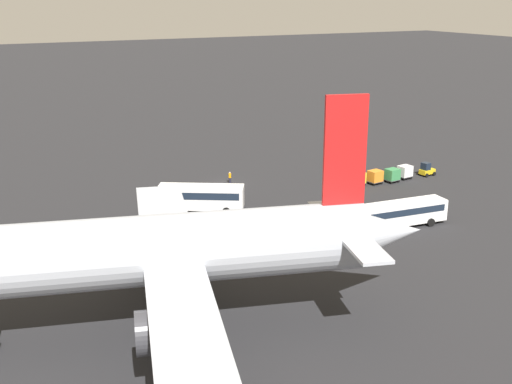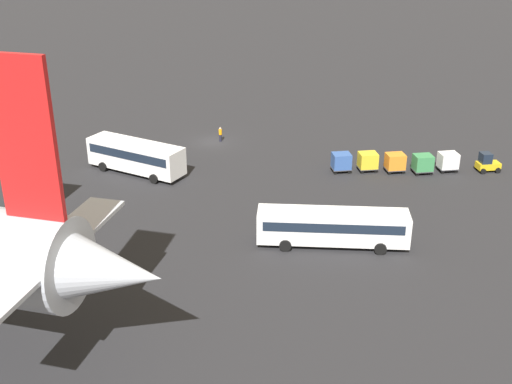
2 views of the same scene
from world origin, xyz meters
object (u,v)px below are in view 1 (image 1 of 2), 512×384
(shuttle_bus_near, at_px, (201,196))
(cargo_cart_green, at_px, (392,175))
(shuttle_bus_far, at_px, (398,213))
(airplane, at_px, (155,251))
(baggage_tug, at_px, (427,170))
(cargo_cart_orange, at_px, (375,176))
(cargo_cart_white, at_px, (405,171))
(cargo_cart_blue, at_px, (342,181))
(cargo_cart_yellow, at_px, (358,178))
(worker_person, at_px, (230,178))

(shuttle_bus_near, xyz_separation_m, cargo_cart_green, (-30.35, 0.68, -0.81))
(shuttle_bus_near, relative_size, shuttle_bus_far, 0.86)
(cargo_cart_green, bearing_deg, airplane, 30.53)
(airplane, height_order, baggage_tug, airplane)
(cargo_cart_orange, bearing_deg, shuttle_bus_far, 61.58)
(airplane, distance_m, cargo_cart_white, 55.71)
(cargo_cart_orange, bearing_deg, cargo_cart_green, 172.14)
(baggage_tug, distance_m, cargo_cart_blue, 15.62)
(baggage_tug, xyz_separation_m, cargo_cart_yellow, (12.77, -0.20, 0.25))
(worker_person, xyz_separation_m, cargo_cart_yellow, (-16.11, 9.71, 0.32))
(airplane, distance_m, baggage_tug, 59.39)
(cargo_cart_blue, bearing_deg, baggage_tug, 179.89)
(shuttle_bus_far, height_order, worker_person, shuttle_bus_far)
(baggage_tug, bearing_deg, shuttle_bus_near, -7.78)
(cargo_cart_orange, bearing_deg, airplane, 32.57)
(cargo_cart_white, xyz_separation_m, cargo_cart_yellow, (8.56, -0.15, 0.00))
(shuttle_bus_far, relative_size, baggage_tug, 4.98)
(worker_person, bearing_deg, shuttle_bus_near, 48.84)
(cargo_cart_green, height_order, cargo_cart_orange, same)
(worker_person, height_order, cargo_cart_orange, cargo_cart_orange)
(cargo_cart_white, bearing_deg, cargo_cart_blue, 0.10)
(shuttle_bus_far, relative_size, cargo_cart_yellow, 5.76)
(shuttle_bus_far, bearing_deg, cargo_cart_blue, -95.54)
(airplane, relative_size, cargo_cart_yellow, 20.68)
(baggage_tug, height_order, cargo_cart_yellow, baggage_tug)
(airplane, xyz_separation_m, cargo_cart_green, (-45.31, -26.73, -6.11))
(worker_person, bearing_deg, shuttle_bus_far, 111.70)
(cargo_cart_blue, bearing_deg, cargo_cart_white, -179.90)
(baggage_tug, relative_size, cargo_cart_orange, 1.16)
(airplane, bearing_deg, shuttle_bus_far, -146.50)
(airplane, relative_size, shuttle_bus_near, 4.16)
(cargo_cart_white, xyz_separation_m, cargo_cart_green, (2.85, 0.59, 0.00))
(baggage_tug, height_order, cargo_cart_orange, baggage_tug)
(airplane, xyz_separation_m, shuttle_bus_far, (-33.84, -11.20, -5.48))
(worker_person, distance_m, cargo_cart_yellow, 18.81)
(baggage_tug, xyz_separation_m, worker_person, (28.87, -9.91, -0.07))
(shuttle_bus_near, distance_m, baggage_tug, 37.43)
(shuttle_bus_near, height_order, shuttle_bus_far, shuttle_bus_near)
(worker_person, xyz_separation_m, cargo_cart_orange, (-18.96, 10.06, 0.32))
(airplane, relative_size, shuttle_bus_far, 3.59)
(shuttle_bus_far, distance_m, worker_person, 27.98)
(airplane, relative_size, cargo_cart_blue, 20.68)
(worker_person, relative_size, cargo_cart_green, 0.79)
(cargo_cart_blue, bearing_deg, airplane, 36.61)
(cargo_cart_orange, bearing_deg, baggage_tug, -179.13)
(shuttle_bus_far, distance_m, baggage_tug, 24.55)
(cargo_cart_white, relative_size, cargo_cart_yellow, 1.00)
(shuttle_bus_far, xyz_separation_m, cargo_cart_green, (-11.47, -15.53, -0.63))
(airplane, height_order, cargo_cart_blue, airplane)
(baggage_tug, xyz_separation_m, cargo_cart_white, (4.21, -0.05, 0.25))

